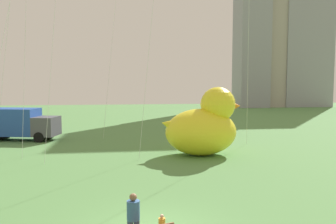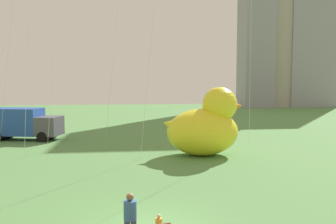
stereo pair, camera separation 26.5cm
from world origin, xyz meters
name	(u,v)px [view 2 (the right image)]	position (x,y,z in m)	size (l,w,h in m)	color
person_adult	(130,216)	(-0.66, -0.98, 0.93)	(0.41, 0.41, 1.68)	#38476B
giant_inflatable_duck	(205,126)	(4.79, 12.09, 2.06)	(5.85, 3.75, 4.85)	yellow
box_truck	(22,124)	(-10.10, 20.57, 1.46)	(6.92, 3.74, 2.85)	#264CA5
city_skyline	(286,22)	(33.36, 60.12, 18.08)	(20.31, 10.80, 41.70)	gray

